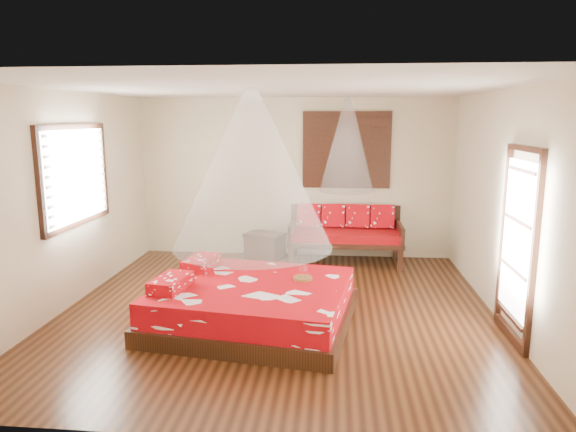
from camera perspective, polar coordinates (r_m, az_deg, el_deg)
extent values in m
cube|color=black|center=(6.78, -1.12, -10.43)|extent=(5.50, 5.50, 0.02)
cube|color=silver|center=(6.32, -1.22, 14.12)|extent=(5.50, 5.50, 0.02)
cube|color=#C8B992|center=(7.25, -23.41, 1.63)|extent=(0.02, 5.50, 2.80)
cube|color=#C8B992|center=(6.68, 23.07, 0.94)|extent=(0.02, 5.50, 2.80)
cube|color=#C8B992|center=(9.12, 0.80, 4.25)|extent=(5.50, 0.02, 2.80)
cube|color=#C8B992|center=(3.74, -5.98, -5.55)|extent=(5.50, 0.02, 2.80)
cube|color=black|center=(6.33, -3.79, -10.95)|extent=(2.54, 2.36, 0.20)
cube|color=#B0050E|center=(6.25, -3.82, -8.82)|extent=(2.43, 2.25, 0.30)
cube|color=#B0050E|center=(6.11, -12.88, -7.30)|extent=(0.41, 0.64, 0.15)
cube|color=#B0050E|center=(6.85, -9.64, -5.17)|extent=(0.41, 0.64, 0.15)
cube|color=black|center=(8.54, 0.33, -4.35)|extent=(0.08, 0.08, 0.42)
cube|color=black|center=(8.58, 12.39, -4.54)|extent=(0.08, 0.08, 0.42)
cube|color=black|center=(9.24, 0.73, -3.16)|extent=(0.08, 0.08, 0.42)
cube|color=black|center=(9.28, 11.86, -3.35)|extent=(0.08, 0.08, 0.42)
cube|color=black|center=(8.82, 6.36, -2.78)|extent=(1.91, 0.85, 0.08)
cube|color=#8D0505|center=(8.80, 6.38, -2.08)|extent=(1.85, 0.79, 0.14)
cube|color=black|center=(9.13, 6.36, -0.44)|extent=(1.91, 0.06, 0.55)
cube|color=black|center=(8.81, 0.41, -1.65)|extent=(0.06, 0.85, 0.30)
cube|color=black|center=(8.85, 12.33, -1.85)|extent=(0.06, 0.85, 0.30)
cube|color=#B0050E|center=(9.01, 2.33, 0.06)|extent=(0.40, 0.20, 0.42)
cube|color=#B0050E|center=(9.00, 5.03, 0.01)|extent=(0.40, 0.20, 0.42)
cube|color=#B0050E|center=(9.01, 7.74, -0.04)|extent=(0.40, 0.20, 0.42)
cube|color=#B0050E|center=(9.03, 10.43, -0.09)|extent=(0.40, 0.20, 0.42)
cube|color=black|center=(9.09, -2.59, -3.47)|extent=(0.72, 0.62, 0.40)
cube|color=black|center=(9.04, -2.61, -2.09)|extent=(0.78, 0.67, 0.05)
cube|color=black|center=(9.01, 6.52, 7.30)|extent=(1.52, 0.06, 1.32)
cube|color=black|center=(9.00, 6.52, 7.29)|extent=(1.35, 0.04, 1.10)
cube|color=black|center=(7.37, -22.57, 4.19)|extent=(0.08, 1.74, 1.34)
cube|color=white|center=(7.35, -22.30, 4.19)|extent=(0.04, 1.54, 1.10)
cube|color=black|center=(6.18, 24.14, -3.22)|extent=(0.08, 1.02, 2.16)
cube|color=white|center=(6.15, 24.03, -2.31)|extent=(0.03, 0.82, 1.70)
cylinder|color=brown|center=(6.34, 1.64, -6.91)|extent=(0.24, 0.24, 0.03)
cone|color=white|center=(5.91, -4.00, 5.00)|extent=(1.87, 1.87, 1.80)
cone|color=white|center=(8.54, 6.60, 7.77)|extent=(0.90, 0.90, 1.50)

